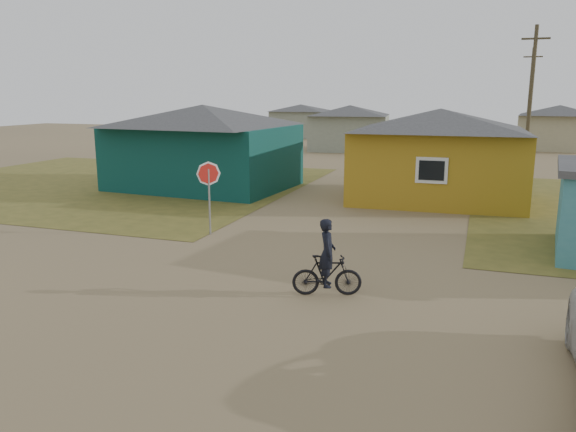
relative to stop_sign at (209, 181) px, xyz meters
name	(u,v)px	position (x,y,z in m)	size (l,w,h in m)	color
ground	(267,302)	(3.98, -5.13, -1.77)	(120.00, 120.00, 0.00)	olive
grass_nw	(105,183)	(-10.02, 7.87, -1.76)	(20.00, 18.00, 0.00)	olive
house_teal	(204,145)	(-4.52, 8.37, 0.29)	(8.93, 7.08, 4.00)	#0A3733
house_yellow	(438,153)	(6.48, 8.87, 0.23)	(7.72, 6.76, 3.90)	#A9801A
house_pale_west	(350,127)	(-2.02, 28.87, 0.09)	(7.04, 6.15, 3.60)	gray
house_beige_east	(558,127)	(13.98, 34.87, 0.09)	(6.95, 6.05, 3.60)	tan
house_pale_north	(301,120)	(-10.02, 40.87, -0.02)	(6.28, 5.81, 3.40)	gray
utility_pole_near	(530,101)	(10.48, 16.87, 2.37)	(1.40, 0.20, 8.00)	#493F2C
utility_pole_far	(529,98)	(11.48, 32.87, 2.37)	(1.40, 0.20, 8.00)	#493F2C
stop_sign	(209,181)	(0.00, 0.00, 0.00)	(0.76, 0.25, 2.40)	gray
cyclist	(327,268)	(5.11, -4.24, -1.12)	(1.65, 0.92, 1.79)	black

